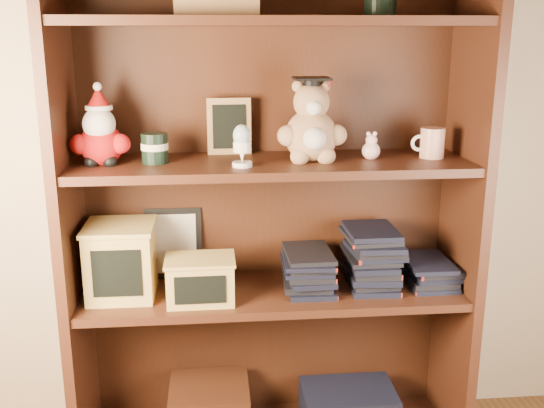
{
  "coord_description": "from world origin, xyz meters",
  "views": [
    {
      "loc": [
        -0.28,
        -0.49,
        1.31
      ],
      "look_at": [
        -0.11,
        1.3,
        0.82
      ],
      "focal_mm": 42.0,
      "sensor_mm": 36.0,
      "label": 1
    }
  ],
  "objects_px": {
    "bookcase": "(270,213)",
    "teacher_mug": "(432,143)",
    "treats_box": "(121,260)",
    "grad_teddy_bear": "(311,129)"
  },
  "relations": [
    {
      "from": "grad_teddy_bear",
      "to": "treats_box",
      "type": "bearing_deg",
      "value": 179.34
    },
    {
      "from": "bookcase",
      "to": "teacher_mug",
      "type": "height_order",
      "value": "bookcase"
    },
    {
      "from": "grad_teddy_bear",
      "to": "treats_box",
      "type": "relative_size",
      "value": 1.12
    },
    {
      "from": "teacher_mug",
      "to": "treats_box",
      "type": "height_order",
      "value": "teacher_mug"
    },
    {
      "from": "bookcase",
      "to": "treats_box",
      "type": "relative_size",
      "value": 7.31
    },
    {
      "from": "bookcase",
      "to": "teacher_mug",
      "type": "bearing_deg",
      "value": -6.09
    },
    {
      "from": "grad_teddy_bear",
      "to": "teacher_mug",
      "type": "bearing_deg",
      "value": 1.18
    },
    {
      "from": "grad_teddy_bear",
      "to": "treats_box",
      "type": "distance_m",
      "value": 0.68
    },
    {
      "from": "bookcase",
      "to": "treats_box",
      "type": "bearing_deg",
      "value": -173.37
    },
    {
      "from": "bookcase",
      "to": "teacher_mug",
      "type": "relative_size",
      "value": 15.97
    }
  ]
}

